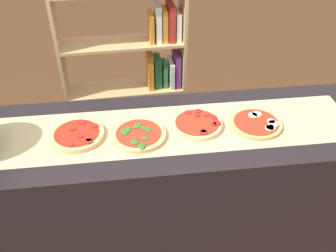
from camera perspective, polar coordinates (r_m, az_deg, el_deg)
The scene contains 7 objects.
counter at distance 2.05m, azimuth -0.00°, elevation -11.19°, with size 2.05×0.59×0.96m, color black.
parchment_paper at distance 1.72m, azimuth -0.00°, elevation -0.50°, with size 1.74×0.37×0.00m, color tan.
pizza_pepperoni_0 at distance 1.72m, azimuth -13.62°, elevation -1.30°, with size 0.24×0.24×0.03m.
pizza_spinach_1 at distance 1.68m, azimuth -4.47°, elevation -1.31°, with size 0.24×0.24×0.03m.
pizza_pepperoni_2 at distance 1.74m, azimuth 4.47°, elevation 0.31°, with size 0.23×0.23×0.03m.
pizza_mozzarella_3 at distance 1.79m, azimuth 13.25°, elevation 0.40°, with size 0.24×0.24×0.02m.
bookshelf at distance 2.63m, azimuth -3.71°, elevation 5.02°, with size 0.80×0.26×1.34m.
Camera 1 is at (-0.17, -1.36, 2.01)m, focal length 40.19 mm.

